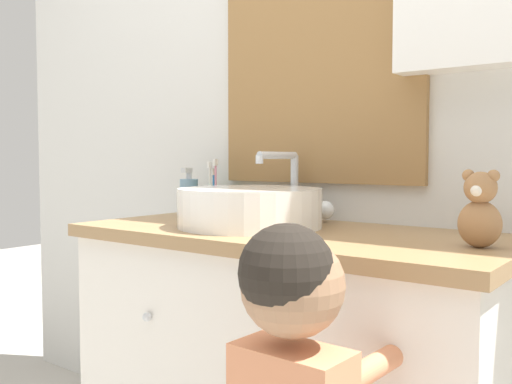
{
  "coord_description": "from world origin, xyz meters",
  "views": [
    {
      "loc": [
        0.84,
        -0.93,
        0.97
      ],
      "look_at": [
        -0.07,
        0.28,
        0.88
      ],
      "focal_mm": 40.0,
      "sensor_mm": 36.0,
      "label": 1
    }
  ],
  "objects_px": {
    "sink_basin": "(251,207)",
    "soap_dispenser": "(189,195)",
    "teddy_bear": "(480,211)",
    "toothbrush_holder": "(212,200)"
  },
  "relations": [
    {
      "from": "sink_basin",
      "to": "soap_dispenser",
      "type": "relative_size",
      "value": 2.86
    },
    {
      "from": "sink_basin",
      "to": "teddy_bear",
      "type": "relative_size",
      "value": 2.71
    },
    {
      "from": "sink_basin",
      "to": "teddy_bear",
      "type": "height_order",
      "value": "sink_basin"
    },
    {
      "from": "sink_basin",
      "to": "soap_dispenser",
      "type": "height_order",
      "value": "sink_basin"
    },
    {
      "from": "soap_dispenser",
      "to": "toothbrush_holder",
      "type": "bearing_deg",
      "value": 10.42
    },
    {
      "from": "toothbrush_holder",
      "to": "soap_dispenser",
      "type": "bearing_deg",
      "value": -169.58
    },
    {
      "from": "toothbrush_holder",
      "to": "teddy_bear",
      "type": "xyz_separation_m",
      "value": [
        0.92,
        -0.18,
        0.03
      ]
    },
    {
      "from": "sink_basin",
      "to": "toothbrush_holder",
      "type": "bearing_deg",
      "value": 148.8
    },
    {
      "from": "sink_basin",
      "to": "soap_dispenser",
      "type": "distance_m",
      "value": 0.43
    },
    {
      "from": "toothbrush_holder",
      "to": "teddy_bear",
      "type": "bearing_deg",
      "value": -11.4
    }
  ]
}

